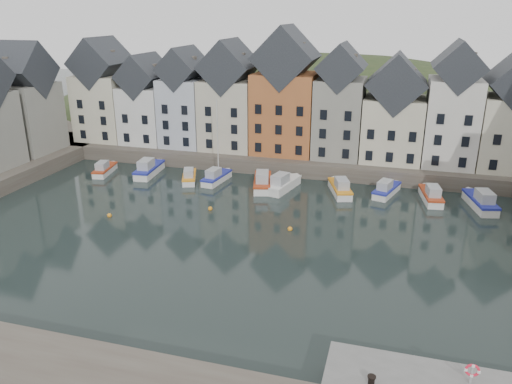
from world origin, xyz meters
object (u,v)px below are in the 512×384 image
at_px(life_ring_post, 472,371).
at_px(boat_a, 104,170).
at_px(mooring_bollard, 371,380).
at_px(boat_d, 216,177).

bearing_deg(life_ring_post, boat_a, 142.99).
relative_size(boat_a, life_ring_post, 4.38).
bearing_deg(mooring_bollard, life_ring_post, 16.82).
distance_m(boat_d, mooring_bollard, 42.13).
bearing_deg(boat_d, mooring_bollard, -50.54).
height_order(boat_a, life_ring_post, life_ring_post).
relative_size(boat_d, mooring_bollard, 19.80).
bearing_deg(boat_a, boat_d, -7.48).
height_order(boat_d, mooring_bollard, boat_d).
bearing_deg(boat_a, life_ring_post, -47.75).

